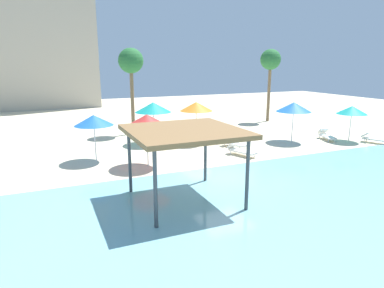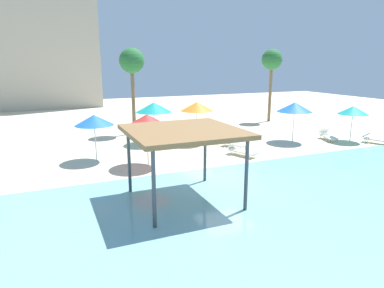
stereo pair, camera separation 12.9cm
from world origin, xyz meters
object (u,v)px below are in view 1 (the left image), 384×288
Objects in this scene: shade_pavilion at (184,134)px; lounge_chair_0 at (233,142)px; beach_umbrella_teal_7 at (153,107)px; lounge_chair_3 at (240,150)px; palm_tree_1 at (270,61)px; beach_umbrella_blue_6 at (94,120)px; palm_tree_0 at (131,63)px; beach_umbrella_red_5 at (147,120)px; beach_umbrella_teal_0 at (352,110)px; lounge_chair_4 at (374,138)px; beach_umbrella_blue_1 at (294,107)px; beach_umbrella_orange_2 at (196,106)px; lounge_chair_1 at (326,135)px.

shade_pavilion is 9.85m from lounge_chair_0.
beach_umbrella_teal_7 is 1.44× the size of lounge_chair_3.
palm_tree_1 reaches higher than lounge_chair_3.
beach_umbrella_blue_6 is 19.00m from palm_tree_1.
beach_umbrella_blue_6 is 8.73m from lounge_chair_3.
shade_pavilion is 0.65× the size of palm_tree_0.
beach_umbrella_red_5 is 3.26m from beach_umbrella_blue_6.
beach_umbrella_teal_0 is at bearing 0.42° from beach_umbrella_red_5.
lounge_chair_4 is (16.04, -1.13, -2.17)m from beach_umbrella_red_5.
beach_umbrella_blue_1 is 0.98× the size of beach_umbrella_orange_2.
shade_pavilion is 1.61× the size of beach_umbrella_blue_6.
beach_umbrella_blue_6 is (-7.12, -1.84, -0.20)m from beach_umbrella_orange_2.
beach_umbrella_blue_1 is 6.05m from lounge_chair_4.
shade_pavilion is at bearing -56.36° from lounge_chair_0.
beach_umbrella_blue_6 is 1.33× the size of lounge_chair_3.
beach_umbrella_red_5 is (-4.68, -3.99, -0.05)m from beach_umbrella_orange_2.
lounge_chair_0 is 0.30× the size of palm_tree_0.
lounge_chair_0 is at bearing 177.72° from beach_umbrella_blue_1.
shade_pavilion is at bearing -99.69° from lounge_chair_4.
lounge_chair_1 is (11.88, -3.95, -2.18)m from beach_umbrella_teal_7.
beach_umbrella_teal_7 is at bearing 159.67° from beach_umbrella_blue_1.
beach_umbrella_blue_6 reaches higher than lounge_chair_4.
lounge_chair_1 is at bearing -17.96° from beach_umbrella_orange_2.
beach_umbrella_blue_6 is 8.29m from palm_tree_0.
lounge_chair_3 is (-8.05, -1.21, 0.00)m from lounge_chair_1.
beach_umbrella_orange_2 reaches higher than beach_umbrella_teal_0.
beach_umbrella_blue_6 reaches higher than lounge_chair_3.
palm_tree_1 is at bearing 3.22° from palm_tree_0.
beach_umbrella_blue_6 is 0.40× the size of palm_tree_0.
beach_umbrella_orange_2 reaches higher than lounge_chair_3.
beach_umbrella_blue_1 is (-3.94, 1.48, 0.25)m from beach_umbrella_teal_0.
lounge_chair_4 is at bearing -83.13° from palm_tree_1.
beach_umbrella_blue_1 is 1.41× the size of lounge_chair_3.
beach_umbrella_blue_1 is at bearing -20.54° from beach_umbrella_orange_2.
lounge_chair_0 is (-8.68, 1.67, -1.88)m from beach_umbrella_teal_0.
beach_umbrella_teal_7 is (4.35, 2.85, 0.17)m from beach_umbrella_blue_6.
beach_umbrella_orange_2 is 6.49m from palm_tree_0.
beach_umbrella_blue_6 is 5.20m from beach_umbrella_teal_7.
beach_umbrella_teal_0 is 2.44m from lounge_chair_1.
beach_umbrella_orange_2 is 0.43× the size of palm_tree_1.
lounge_chair_1 is at bearing 24.69° from shade_pavilion.
beach_umbrella_red_5 is (0.04, 5.31, -0.29)m from shade_pavilion.
beach_umbrella_red_5 reaches higher than beach_umbrella_blue_6.
beach_umbrella_orange_2 is at bearing 63.14° from shade_pavilion.
beach_umbrella_orange_2 reaches higher than lounge_chair_4.
beach_umbrella_teal_0 is 16.46m from palm_tree_0.
beach_umbrella_blue_1 is at bearing 88.47° from lounge_chair_3.
beach_umbrella_red_5 is at bearing -41.26° from beach_umbrella_blue_6.
beach_umbrella_blue_1 is 1.42× the size of lounge_chair_4.
shade_pavilion reaches higher than beach_umbrella_teal_7.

